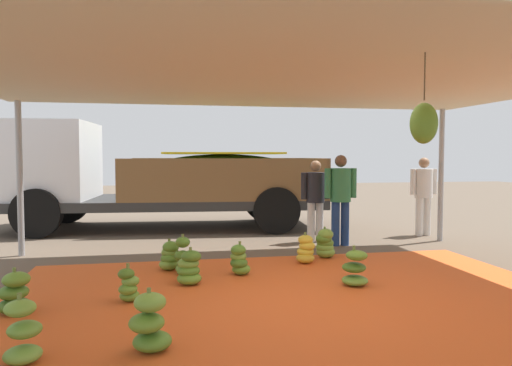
% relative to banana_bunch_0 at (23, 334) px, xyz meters
% --- Properties ---
extents(ground_plane, '(40.00, 40.00, 0.00)m').
position_rel_banana_bunch_0_xyz_m(ground_plane, '(2.59, 4.18, -0.24)').
color(ground_plane, brown).
extents(tarp_orange, '(6.73, 4.81, 0.01)m').
position_rel_banana_bunch_0_xyz_m(tarp_orange, '(2.59, 1.18, -0.23)').
color(tarp_orange, '#E05B23').
rests_on(tarp_orange, ground).
extents(tent_canopy, '(8.00, 7.00, 2.61)m').
position_rel_banana_bunch_0_xyz_m(tent_canopy, '(2.60, 1.09, 2.30)').
color(tent_canopy, '#9EA0A5').
rests_on(tent_canopy, ground).
extents(banana_bunch_0, '(0.40, 0.40, 0.56)m').
position_rel_banana_bunch_0_xyz_m(banana_bunch_0, '(0.00, 0.00, 0.00)').
color(banana_bunch_0, '#75A83D').
rests_on(banana_bunch_0, tarp_orange).
extents(banana_bunch_1, '(0.39, 0.38, 0.45)m').
position_rel_banana_bunch_0_xyz_m(banana_bunch_1, '(1.19, 2.97, -0.03)').
color(banana_bunch_1, '#6B9E38').
rests_on(banana_bunch_1, tarp_orange).
extents(banana_bunch_2, '(0.31, 0.33, 0.56)m').
position_rel_banana_bunch_0_xyz_m(banana_bunch_2, '(1.37, 2.67, 0.01)').
color(banana_bunch_2, '#6B9E38').
rests_on(banana_bunch_2, tarp_orange).
extents(banana_bunch_3, '(0.38, 0.38, 0.47)m').
position_rel_banana_bunch_0_xyz_m(banana_bunch_3, '(3.25, 3.05, -0.03)').
color(banana_bunch_3, gold).
rests_on(banana_bunch_3, tarp_orange).
extents(banana_bunch_4, '(0.40, 0.38, 0.54)m').
position_rel_banana_bunch_0_xyz_m(banana_bunch_4, '(0.99, 0.03, -0.00)').
color(banana_bunch_4, '#518428').
rests_on(banana_bunch_4, tarp_orange).
extents(banana_bunch_6, '(0.39, 0.40, 0.51)m').
position_rel_banana_bunch_0_xyz_m(banana_bunch_6, '(3.48, 1.67, -0.02)').
color(banana_bunch_6, '#6B9E38').
rests_on(banana_bunch_6, tarp_orange).
extents(banana_bunch_7, '(0.40, 0.40, 0.48)m').
position_rel_banana_bunch_0_xyz_m(banana_bunch_7, '(1.42, 2.13, -0.03)').
color(banana_bunch_7, '#60932D').
rests_on(banana_bunch_7, tarp_orange).
extents(banana_bunch_8, '(0.43, 0.43, 0.51)m').
position_rel_banana_bunch_0_xyz_m(banana_bunch_8, '(3.66, 3.35, -0.01)').
color(banana_bunch_8, '#6B9E38').
rests_on(banana_bunch_8, tarp_orange).
extents(banana_bunch_9, '(0.31, 0.31, 0.44)m').
position_rel_banana_bunch_0_xyz_m(banana_bunch_9, '(0.72, 1.49, -0.05)').
color(banana_bunch_9, '#60932D').
rests_on(banana_bunch_9, tarp_orange).
extents(banana_bunch_10, '(0.35, 0.34, 0.47)m').
position_rel_banana_bunch_0_xyz_m(banana_bunch_10, '(2.13, 2.49, -0.03)').
color(banana_bunch_10, '#60932D').
rests_on(banana_bunch_10, tarp_orange).
extents(banana_bunch_11, '(0.42, 0.42, 0.48)m').
position_rel_banana_bunch_0_xyz_m(banana_bunch_11, '(-0.43, 1.30, -0.03)').
color(banana_bunch_11, '#477523').
rests_on(banana_bunch_11, tarp_orange).
extents(cargo_truck_main, '(7.36, 3.02, 2.40)m').
position_rel_banana_bunch_0_xyz_m(cargo_truck_main, '(0.78, 7.27, 0.95)').
color(cargo_truck_main, '#2D2D2D').
rests_on(cargo_truck_main, ground).
extents(worker_0, '(0.57, 0.35, 1.56)m').
position_rel_banana_bunch_0_xyz_m(worker_0, '(3.97, 4.83, 0.67)').
color(worker_0, silver).
rests_on(worker_0, ground).
extents(worker_1, '(0.59, 0.36, 1.62)m').
position_rel_banana_bunch_0_xyz_m(worker_1, '(6.41, 5.14, 0.71)').
color(worker_1, silver).
rests_on(worker_1, ground).
extents(worker_2, '(0.61, 0.37, 1.67)m').
position_rel_banana_bunch_0_xyz_m(worker_2, '(4.31, 4.37, 0.74)').
color(worker_2, navy).
rests_on(worker_2, ground).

